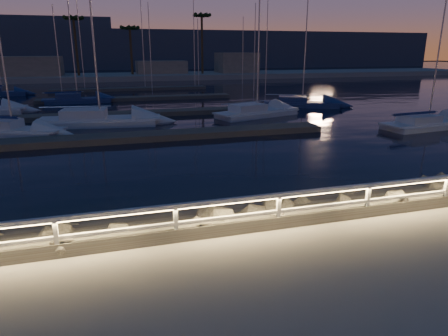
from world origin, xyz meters
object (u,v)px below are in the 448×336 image
Objects in this scene: sailboat_b at (11,130)px; sailboat_g at (97,119)px; guard_rail at (244,206)px; sailboat_c at (255,112)px; sailboat_h at (300,103)px; sailboat_d at (426,123)px; sailboat_k at (76,99)px.

sailboat_g is (5.60, 2.38, 0.05)m from sailboat_b.
guard_rail is 24.46m from sailboat_c.
guard_rail is 31.58m from sailboat_h.
sailboat_h is (19.90, 5.17, -0.06)m from sailboat_g.
guard_rail is 22.18m from sailboat_b.
sailboat_d is 1.06× the size of sailboat_k.
sailboat_c is at bearing 9.66° from sailboat_g.
sailboat_g reaches higher than sailboat_d.
sailboat_b is at bearing 169.64° from sailboat_c.
sailboat_k is (-25.83, 23.17, 0.00)m from sailboat_d.
sailboat_c is at bearing 33.50° from sailboat_b.
sailboat_d reaches higher than guard_rail.
sailboat_d is at bearing -11.85° from sailboat_g.
sailboat_k is at bearing 104.28° from sailboat_b.
sailboat_c is at bearing -47.08° from sailboat_k.
sailboat_c reaches higher than sailboat_d.
sailboat_c is (18.79, 2.89, 0.02)m from sailboat_b.
sailboat_d is at bearing -59.50° from sailboat_c.
sailboat_d is at bearing 36.13° from guard_rail.
sailboat_h is 1.07× the size of sailboat_k.
sailboat_c is at bearing 133.33° from sailboat_d.
sailboat_d is (29.04, -5.84, -0.01)m from sailboat_b.
sailboat_g is 15.15m from sailboat_k.
sailboat_b is 0.77× the size of sailboat_g.
sailboat_d is at bearing -46.14° from sailboat_k.
sailboat_h is at bearing 41.26° from sailboat_b.
sailboat_c is 21.25m from sailboat_k.
sailboat_k is (-2.39, 14.96, -0.06)m from sailboat_g.
sailboat_d is at bearing -50.93° from sailboat_h.
sailboat_b is 0.91× the size of sailboat_d.
sailboat_c reaches higher than sailboat_h.
sailboat_d is 34.70m from sailboat_k.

